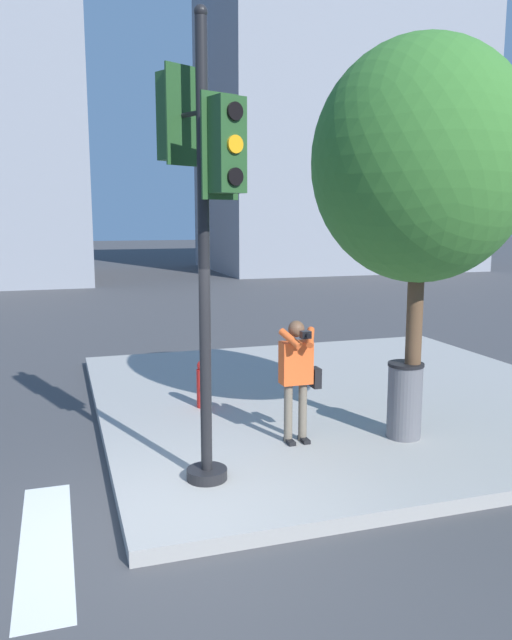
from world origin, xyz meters
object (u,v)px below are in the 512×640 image
at_px(person_photographer, 297,371).
at_px(street_tree, 421,163).
at_px(fire_hydrant, 203,384).
at_px(traffic_signal_pole, 202,201).
at_px(trash_bin, 405,400).

relative_size(person_photographer, street_tree, 0.32).
height_order(person_photographer, fire_hydrant, person_photographer).
relative_size(traffic_signal_pole, trash_bin, 4.92).
relative_size(traffic_signal_pole, street_tree, 0.98).
height_order(traffic_signal_pole, trash_bin, traffic_signal_pole).
height_order(street_tree, fire_hydrant, street_tree).
xyz_separation_m(street_tree, fire_hydrant, (-2.29, 2.14, -3.17)).
bearing_deg(street_tree, trash_bin, 145.35).
relative_size(person_photographer, fire_hydrant, 2.14).
distance_m(street_tree, fire_hydrant, 4.46).
relative_size(traffic_signal_pole, fire_hydrant, 6.66).
xyz_separation_m(person_photographer, trash_bin, (1.40, -0.28, -0.44)).
xyz_separation_m(street_tree, trash_bin, (-0.07, 0.05, -3.03)).
distance_m(fire_hydrant, trash_bin, 3.06).
distance_m(traffic_signal_pole, trash_bin, 3.82).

